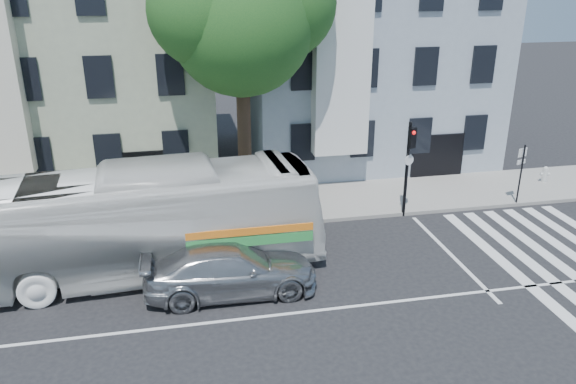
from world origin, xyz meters
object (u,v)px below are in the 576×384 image
object	(u,v)px
bus	(120,224)
traffic_signal	(409,157)
sedan	(231,269)
fire_hydrant	(545,174)

from	to	relation	value
bus	traffic_signal	bearing A→B (deg)	-80.74
bus	sedan	bearing A→B (deg)	-122.40
sedan	fire_hydrant	xyz separation A→B (m)	(15.36, 6.55, -0.24)
bus	fire_hydrant	xyz separation A→B (m)	(18.68, 4.77, -1.27)
sedan	traffic_signal	distance (m)	8.87
sedan	fire_hydrant	bearing A→B (deg)	-66.58
traffic_signal	fire_hydrant	xyz separation A→B (m)	(7.84, 2.19, -2.01)
bus	fire_hydrant	size ratio (longest dim) A/B	17.06
bus	fire_hydrant	bearing A→B (deg)	-79.79
sedan	fire_hydrant	world-z (taller)	sedan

